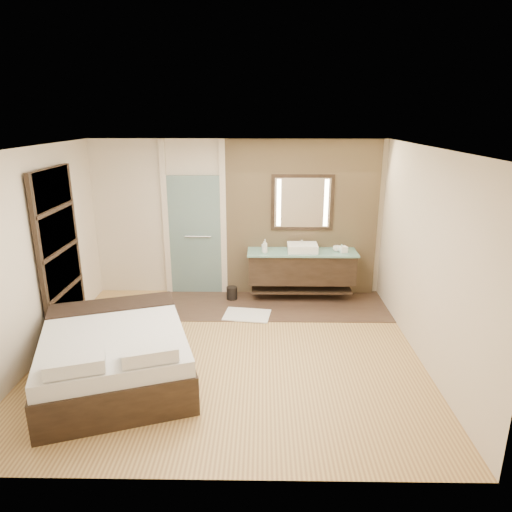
{
  "coord_description": "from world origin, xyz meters",
  "views": [
    {
      "loc": [
        0.43,
        -5.49,
        3.08
      ],
      "look_at": [
        0.34,
        0.6,
        1.18
      ],
      "focal_mm": 32.0,
      "sensor_mm": 36.0,
      "label": 1
    }
  ],
  "objects_px": {
    "vanity": "(302,267)",
    "waste_bin": "(232,293)",
    "mirror_unit": "(302,203)",
    "bed": "(115,354)"
  },
  "relations": [
    {
      "from": "vanity",
      "to": "waste_bin",
      "type": "relative_size",
      "value": 8.01
    },
    {
      "from": "waste_bin",
      "to": "vanity",
      "type": "bearing_deg",
      "value": 3.24
    },
    {
      "from": "vanity",
      "to": "mirror_unit",
      "type": "bearing_deg",
      "value": 90.0
    },
    {
      "from": "vanity",
      "to": "bed",
      "type": "relative_size",
      "value": 0.75
    },
    {
      "from": "mirror_unit",
      "to": "vanity",
      "type": "bearing_deg",
      "value": -90.0
    },
    {
      "from": "mirror_unit",
      "to": "waste_bin",
      "type": "xyz_separation_m",
      "value": [
        -1.2,
        -0.31,
        -1.53
      ]
    },
    {
      "from": "bed",
      "to": "waste_bin",
      "type": "bearing_deg",
      "value": 45.19
    },
    {
      "from": "bed",
      "to": "waste_bin",
      "type": "xyz_separation_m",
      "value": [
        1.24,
        2.49,
        -0.21
      ]
    },
    {
      "from": "waste_bin",
      "to": "mirror_unit",
      "type": "bearing_deg",
      "value": 14.33
    },
    {
      "from": "vanity",
      "to": "mirror_unit",
      "type": "distance_m",
      "value": 1.1
    }
  ]
}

